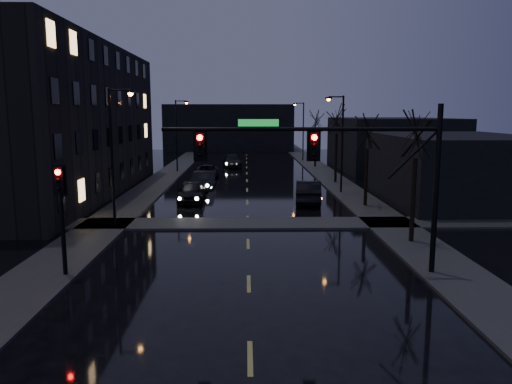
{
  "coord_description": "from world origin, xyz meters",
  "views": [
    {
      "loc": [
        -0.1,
        -10.77,
        6.65
      ],
      "look_at": [
        0.34,
        10.82,
        3.2
      ],
      "focal_mm": 35.0,
      "sensor_mm": 36.0,
      "label": 1
    }
  ],
  "objects_px": {
    "oncoming_car_d": "(232,161)",
    "lead_car": "(308,192)",
    "oncoming_car_b": "(202,181)",
    "oncoming_car_c": "(207,172)",
    "oncoming_car_a": "(191,191)"
  },
  "relations": [
    {
      "from": "oncoming_car_a",
      "to": "lead_car",
      "type": "height_order",
      "value": "lead_car"
    },
    {
      "from": "lead_car",
      "to": "oncoming_car_d",
      "type": "bearing_deg",
      "value": -69.17
    },
    {
      "from": "oncoming_car_b",
      "to": "lead_car",
      "type": "xyz_separation_m",
      "value": [
        8.44,
        -6.88,
        0.08
      ]
    },
    {
      "from": "oncoming_car_a",
      "to": "oncoming_car_d",
      "type": "relative_size",
      "value": 0.92
    },
    {
      "from": "oncoming_car_b",
      "to": "oncoming_car_c",
      "type": "xyz_separation_m",
      "value": [
        -0.2,
        7.6,
        -0.09
      ]
    },
    {
      "from": "oncoming_car_c",
      "to": "lead_car",
      "type": "xyz_separation_m",
      "value": [
        8.64,
        -14.48,
        0.18
      ]
    },
    {
      "from": "oncoming_car_a",
      "to": "oncoming_car_c",
      "type": "bearing_deg",
      "value": 88.12
    },
    {
      "from": "oncoming_car_c",
      "to": "lead_car",
      "type": "height_order",
      "value": "lead_car"
    },
    {
      "from": "oncoming_car_c",
      "to": "oncoming_car_b",
      "type": "bearing_deg",
      "value": -89.06
    },
    {
      "from": "oncoming_car_a",
      "to": "lead_car",
      "type": "xyz_separation_m",
      "value": [
        8.71,
        -0.5,
        0.03
      ]
    },
    {
      "from": "oncoming_car_d",
      "to": "lead_car",
      "type": "relative_size",
      "value": 1.01
    },
    {
      "from": "oncoming_car_b",
      "to": "oncoming_car_c",
      "type": "distance_m",
      "value": 7.61
    },
    {
      "from": "oncoming_car_b",
      "to": "lead_car",
      "type": "distance_m",
      "value": 10.88
    },
    {
      "from": "oncoming_car_d",
      "to": "lead_car",
      "type": "xyz_separation_m",
      "value": [
        6.33,
        -24.71,
        0.09
      ]
    },
    {
      "from": "oncoming_car_a",
      "to": "oncoming_car_b",
      "type": "height_order",
      "value": "oncoming_car_a"
    }
  ]
}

